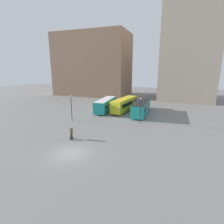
{
  "coord_description": "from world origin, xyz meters",
  "views": [
    {
      "loc": [
        11.25,
        -16.17,
        9.88
      ],
      "look_at": [
        0.78,
        12.24,
        2.34
      ],
      "focal_mm": 28.0,
      "sensor_mm": 36.0,
      "label": 1
    }
  ],
  "objects_px": {
    "bus_1": "(125,104)",
    "traveler": "(71,131)",
    "lamp_post_1": "(140,108)",
    "lamp_post_0": "(71,106)",
    "bus_0": "(106,104)",
    "suitcase": "(71,138)",
    "bus_2": "(141,107)"
  },
  "relations": [
    {
      "from": "traveler",
      "to": "lamp_post_1",
      "type": "bearing_deg",
      "value": -39.35
    },
    {
      "from": "bus_0",
      "to": "lamp_post_0",
      "type": "height_order",
      "value": "lamp_post_0"
    },
    {
      "from": "bus_2",
      "to": "suitcase",
      "type": "relative_size",
      "value": 13.49
    },
    {
      "from": "bus_0",
      "to": "suitcase",
      "type": "relative_size",
      "value": 12.53
    },
    {
      "from": "bus_1",
      "to": "traveler",
      "type": "distance_m",
      "value": 19.2
    },
    {
      "from": "bus_0",
      "to": "suitcase",
      "type": "bearing_deg",
      "value": -177.73
    },
    {
      "from": "traveler",
      "to": "lamp_post_1",
      "type": "relative_size",
      "value": 0.37
    },
    {
      "from": "bus_0",
      "to": "traveler",
      "type": "bearing_deg",
      "value": -178.46
    },
    {
      "from": "bus_0",
      "to": "bus_1",
      "type": "relative_size",
      "value": 0.95
    },
    {
      "from": "bus_0",
      "to": "traveler",
      "type": "height_order",
      "value": "bus_0"
    },
    {
      "from": "suitcase",
      "to": "lamp_post_1",
      "type": "distance_m",
      "value": 13.87
    },
    {
      "from": "bus_1",
      "to": "lamp_post_0",
      "type": "distance_m",
      "value": 13.65
    },
    {
      "from": "traveler",
      "to": "suitcase",
      "type": "bearing_deg",
      "value": -151.06
    },
    {
      "from": "lamp_post_1",
      "to": "bus_2",
      "type": "bearing_deg",
      "value": 99.04
    },
    {
      "from": "bus_0",
      "to": "lamp_post_1",
      "type": "distance_m",
      "value": 11.81
    },
    {
      "from": "suitcase",
      "to": "lamp_post_1",
      "type": "xyz_separation_m",
      "value": [
        7.59,
        11.32,
        2.56
      ]
    },
    {
      "from": "bus_1",
      "to": "traveler",
      "type": "height_order",
      "value": "bus_1"
    },
    {
      "from": "bus_2",
      "to": "bus_1",
      "type": "bearing_deg",
      "value": 68.94
    },
    {
      "from": "traveler",
      "to": "lamp_post_0",
      "type": "height_order",
      "value": "lamp_post_0"
    },
    {
      "from": "bus_2",
      "to": "traveler",
      "type": "bearing_deg",
      "value": 157.19
    },
    {
      "from": "lamp_post_1",
      "to": "lamp_post_0",
      "type": "bearing_deg",
      "value": -165.25
    },
    {
      "from": "traveler",
      "to": "lamp_post_1",
      "type": "distance_m",
      "value": 13.55
    },
    {
      "from": "traveler",
      "to": "lamp_post_0",
      "type": "distance_m",
      "value": 9.14
    },
    {
      "from": "suitcase",
      "to": "lamp_post_1",
      "type": "bearing_deg",
      "value": -37.33
    },
    {
      "from": "lamp_post_0",
      "to": "bus_0",
      "type": "bearing_deg",
      "value": 73.41
    },
    {
      "from": "suitcase",
      "to": "bus_0",
      "type": "bearing_deg",
      "value": 3.07
    },
    {
      "from": "bus_1",
      "to": "bus_0",
      "type": "bearing_deg",
      "value": 115.96
    },
    {
      "from": "bus_1",
      "to": "traveler",
      "type": "xyz_separation_m",
      "value": [
        -2.51,
        -19.03,
        -0.62
      ]
    },
    {
      "from": "bus_0",
      "to": "suitcase",
      "type": "distance_m",
      "value": 18.15
    },
    {
      "from": "suitcase",
      "to": "traveler",
      "type": "bearing_deg",
      "value": 28.94
    },
    {
      "from": "suitcase",
      "to": "lamp_post_0",
      "type": "relative_size",
      "value": 0.16
    },
    {
      "from": "bus_1",
      "to": "suitcase",
      "type": "relative_size",
      "value": 13.15
    }
  ]
}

